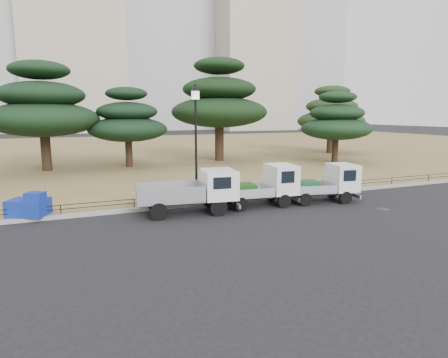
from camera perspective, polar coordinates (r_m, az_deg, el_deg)
name	(u,v)px	position (r m, az deg, el deg)	size (l,w,h in m)	color
ground	(242,217)	(15.71, 2.73, -5.84)	(220.00, 220.00, 0.00)	black
lawn	(133,150)	(44.99, -13.72, 4.27)	(120.00, 56.00, 0.15)	olive
curb	(219,202)	(18.01, -0.71, -3.52)	(120.00, 0.25, 0.16)	gray
truck_large	(193,190)	(16.18, -4.70, -1.66)	(4.40, 2.13, 1.85)	black
truck_kei_front	(264,186)	(17.59, 6.11, -1.02)	(3.68, 1.78, 1.90)	black
truck_kei_rear	(326,183)	(18.97, 15.28, -0.61)	(3.69, 2.03, 1.83)	black
street_lamp	(196,125)	(17.46, -4.33, 8.28)	(0.48, 0.48, 5.36)	black
pipe_fence	(218,194)	(18.07, -0.89, -2.31)	(38.00, 0.04, 0.40)	black
tarp_pile	(29,206)	(17.23, -27.56, -3.71)	(1.78, 1.58, 0.98)	#142D9B
manhole	(384,209)	(18.43, 23.15, -4.27)	(0.60, 0.60, 0.01)	#2D2D30
pine_west_near	(42,108)	(30.18, -25.93, 9.67)	(7.82, 7.82, 7.82)	black
pine_center_left	(128,121)	(30.13, -14.48, 8.51)	(6.04, 6.04, 6.14)	black
pine_center_right	(219,102)	(33.30, -0.73, 11.66)	(8.37, 8.37, 8.88)	black
pine_east_near	(336,122)	(33.47, 16.76, 8.38)	(5.95, 5.95, 6.01)	black
pine_east_far	(331,114)	(41.59, 15.99, 9.44)	(7.00, 7.00, 7.03)	black
tower_center_left	(71,12)	(101.45, -22.26, 22.43)	(22.00, 20.00, 55.00)	#AAA08C
tower_east	(251,40)	(108.17, 4.16, 20.37)	(20.00, 18.00, 48.00)	#AAA08C
tower_far_east	(294,11)	(125.87, 10.56, 23.86)	(24.00, 20.00, 70.00)	#A0A0A5
radio_tower	(341,29)	(128.64, 17.42, 21.01)	(1.80, 1.80, 63.00)	#D83F33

